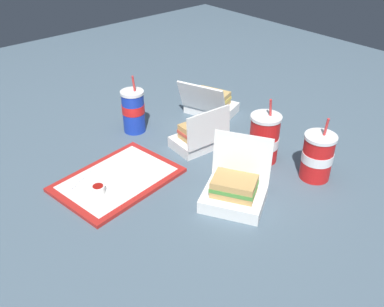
% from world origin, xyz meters
% --- Properties ---
extents(ground_plane, '(3.20, 3.20, 0.00)m').
position_xyz_m(ground_plane, '(0.00, 0.00, 0.00)').
color(ground_plane, '#4C6070').
extents(food_tray, '(0.40, 0.31, 0.01)m').
position_xyz_m(food_tray, '(-0.22, 0.04, 0.01)').
color(food_tray, red).
rests_on(food_tray, ground_plane).
extents(ketchup_cup, '(0.04, 0.04, 0.02)m').
position_xyz_m(ketchup_cup, '(-0.30, 0.02, 0.03)').
color(ketchup_cup, white).
rests_on(ketchup_cup, food_tray).
extents(napkin_stack, '(0.11, 0.11, 0.00)m').
position_xyz_m(napkin_stack, '(-0.22, -0.01, 0.02)').
color(napkin_stack, white).
rests_on(napkin_stack, food_tray).
extents(plastic_fork, '(0.10, 0.06, 0.00)m').
position_xyz_m(plastic_fork, '(-0.31, 0.11, 0.02)').
color(plastic_fork, white).
rests_on(plastic_fork, food_tray).
extents(clamshell_sandwich_right, '(0.19, 0.14, 0.16)m').
position_xyz_m(clamshell_sandwich_right, '(0.12, 0.03, 0.04)').
color(clamshell_sandwich_right, white).
rests_on(clamshell_sandwich_right, ground_plane).
extents(clamshell_sandwich_left, '(0.24, 0.24, 0.19)m').
position_xyz_m(clamshell_sandwich_left, '(-0.02, -0.27, 0.05)').
color(clamshell_sandwich_left, white).
rests_on(clamshell_sandwich_left, ground_plane).
extents(clamshell_sandwich_back, '(0.23, 0.24, 0.16)m').
position_xyz_m(clamshell_sandwich_back, '(0.33, 0.20, 0.04)').
color(clamshell_sandwich_back, white).
rests_on(clamshell_sandwich_back, ground_plane).
extents(soda_cup_right, '(0.10, 0.10, 0.23)m').
position_xyz_m(soda_cup_right, '(0.22, -0.17, 0.08)').
color(soda_cup_right, red).
rests_on(soda_cup_right, ground_plane).
extents(soda_cup_front, '(0.10, 0.10, 0.21)m').
position_xyz_m(soda_cup_front, '(0.27, -0.35, 0.08)').
color(soda_cup_front, red).
rests_on(soda_cup_front, ground_plane).
extents(soda_cup_left, '(0.09, 0.09, 0.22)m').
position_xyz_m(soda_cup_left, '(0.01, 0.28, 0.08)').
color(soda_cup_left, '#1938B7').
rests_on(soda_cup_left, ground_plane).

